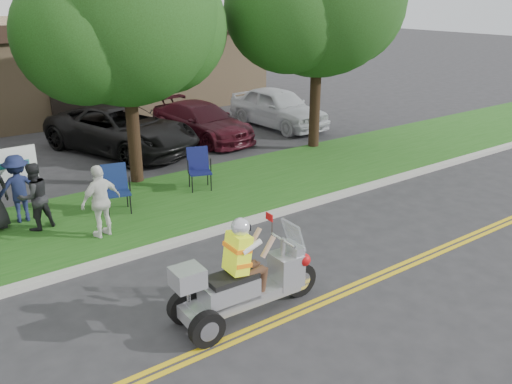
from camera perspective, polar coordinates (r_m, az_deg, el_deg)
ground at (r=9.88m, az=2.76°, el=-11.09°), size 120.00×120.00×0.00m
centerline_near at (r=9.51m, az=5.00°, el=-12.51°), size 60.00×0.10×0.01m
centerline_far at (r=9.61m, az=4.37°, el=-12.10°), size 60.00×0.10×0.01m
curb at (r=12.09m, az=-6.34°, el=-4.67°), size 60.00×0.25×0.12m
grass_verge at (r=13.85m, az=-10.82°, el=-1.58°), size 60.00×4.00×0.10m
commercial_building at (r=26.72m, az=-20.43°, el=12.43°), size 18.00×8.20×4.00m
tree_mid at (r=14.98m, az=-13.54°, el=17.12°), size 5.88×4.80×7.05m
business_sign at (r=13.90m, az=-24.52°, el=2.23°), size 1.25×0.06×1.75m
trike_scooter at (r=9.07m, az=-1.37°, el=-9.57°), size 2.76×0.94×1.81m
lawn_chair_a at (r=14.72m, az=-6.06°, el=2.79°), size 0.76×0.77×1.11m
lawn_chair_b at (r=13.51m, az=-14.56°, el=0.70°), size 0.73×0.75×1.15m
spectator_adult_mid at (r=12.97m, az=-22.29°, el=-0.44°), size 0.87×0.76×1.54m
spectator_adult_right at (r=12.12m, az=-16.01°, el=-0.92°), size 1.01×0.59×1.62m
spectator_chair_a at (r=13.56m, az=-23.71°, el=0.34°), size 1.10×0.73×1.59m
parked_car_mid at (r=18.86m, az=-13.94°, el=6.41°), size 4.30×6.17×1.56m
parked_car_right at (r=20.03m, az=-5.76°, el=7.38°), size 2.46×4.81×1.34m
parked_car_far_right at (r=21.88m, az=2.33°, el=8.88°), size 2.06×4.67×1.56m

